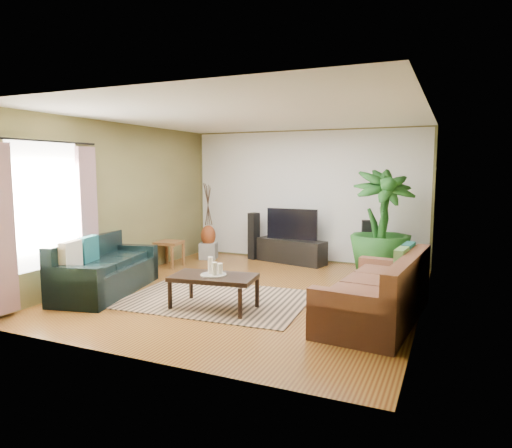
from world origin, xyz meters
The scene contains 28 objects.
floor centered at (0.00, 0.00, 0.00)m, with size 5.50×5.50×0.00m, color #8F5F25.
ceiling centered at (0.00, 0.00, 2.70)m, with size 5.50×5.50×0.00m, color white.
wall_back centered at (0.00, 2.75, 1.35)m, with size 5.00×5.00×0.00m, color olive.
wall_front centered at (0.00, -2.75, 1.35)m, with size 5.00×5.00×0.00m, color olive.
wall_left centered at (-2.50, 0.00, 1.35)m, with size 5.50×5.50×0.00m, color olive.
wall_right centered at (2.50, 0.00, 1.35)m, with size 5.50×5.50×0.00m, color olive.
backwall_panel centered at (0.00, 2.74, 1.35)m, with size 4.90×4.90×0.00m, color white.
window_pane centered at (-2.48, -1.60, 1.40)m, with size 1.80×1.80×0.00m, color white.
curtain_near centered at (-2.43, -2.35, 1.15)m, with size 0.08×0.35×2.20m, color gray.
curtain_far centered at (-2.43, -0.85, 1.15)m, with size 0.08×0.35×2.20m, color gray.
curtain_rod centered at (-2.43, -1.60, 2.30)m, with size 0.03×0.03×1.90m, color black.
sofa_left centered at (-2.05, -0.90, 0.42)m, with size 1.97×0.84×0.85m, color black.
sofa_right centered at (1.98, -0.54, 0.42)m, with size 2.18×0.98×0.85m, color brown.
area_rug centered at (-0.30, -0.58, 0.01)m, with size 2.64×1.87×0.01m, color tan.
coffee_table centered at (-0.12, -0.96, 0.23)m, with size 1.14×0.62×0.47m, color black.
candle_tray centered at (-0.12, -0.96, 0.48)m, with size 0.35×0.35×0.02m, color gray.
candle_tall centered at (-0.18, -0.93, 0.60)m, with size 0.07×0.07×0.23m, color white.
candle_mid centered at (-0.08, -1.00, 0.57)m, with size 0.07×0.07×0.18m, color beige.
candle_short centered at (-0.05, -0.90, 0.56)m, with size 0.07×0.07×0.15m, color white.
tv_stand centered at (-0.16, 2.37, 0.24)m, with size 1.45×0.43×0.48m, color black.
television centered at (-0.16, 2.39, 0.80)m, with size 1.06×0.06×0.63m, color black.
speaker_left centered at (-1.03, 2.42, 0.49)m, with size 0.18×0.20×0.99m, color black.
speaker_right centered at (1.38, 2.13, 0.48)m, with size 0.17×0.19×0.97m, color black.
potted_plant centered at (1.70, 1.73, 0.95)m, with size 1.07×1.07×1.91m, color #1A4A18.
plant_pot centered at (1.70, 1.73, 0.14)m, with size 0.35×0.35×0.27m, color black.
pedestal centered at (-1.92, 2.05, 0.17)m, with size 0.34×0.34×0.34m, color #979795.
vase centered at (-1.92, 2.05, 0.50)m, with size 0.31×0.31×0.44m, color brown.
side_table centered at (-2.25, 1.08, 0.25)m, with size 0.47×0.47×0.50m, color brown.
Camera 1 is at (2.86, -6.31, 1.92)m, focal length 32.00 mm.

